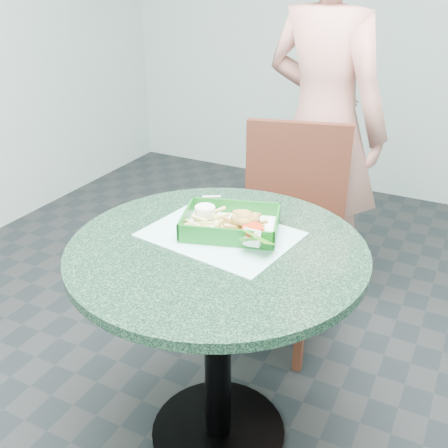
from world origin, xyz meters
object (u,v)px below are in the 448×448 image
at_px(cafe_table, 217,299).
at_px(dining_chair, 285,219).
at_px(food_basket, 231,232).
at_px(crab_sandwich, 240,229).
at_px(diner_person, 325,100).
at_px(sauce_ramekin, 210,214).

xyz_separation_m(cafe_table, dining_chair, (-0.05, 0.72, -0.05)).
bearing_deg(cafe_table, dining_chair, 94.10).
height_order(cafe_table, food_basket, food_basket).
bearing_deg(crab_sandwich, diner_person, 93.50).
bearing_deg(crab_sandwich, food_basket, 149.69).
bearing_deg(sauce_ramekin, diner_person, 85.63).
bearing_deg(diner_person, crab_sandwich, 111.57).
relative_size(food_basket, sauce_ramekin, 4.52).
bearing_deg(diner_person, dining_chair, 102.60).
bearing_deg(sauce_ramekin, cafe_table, -53.96).
bearing_deg(sauce_ramekin, dining_chair, 86.25).
height_order(diner_person, sauce_ramekin, diner_person).
height_order(diner_person, food_basket, diner_person).
distance_m(dining_chair, diner_person, 0.56).
bearing_deg(dining_chair, sauce_ramekin, -108.46).
distance_m(cafe_table, diner_person, 1.13).
bearing_deg(dining_chair, cafe_table, -100.60).
bearing_deg(diner_person, sauce_ramekin, 103.70).
relative_size(cafe_table, food_basket, 3.07).
bearing_deg(food_basket, cafe_table, -87.05).
distance_m(dining_chair, sauce_ramekin, 0.66).
xyz_separation_m(dining_chair, food_basket, (0.05, -0.62, 0.23)).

